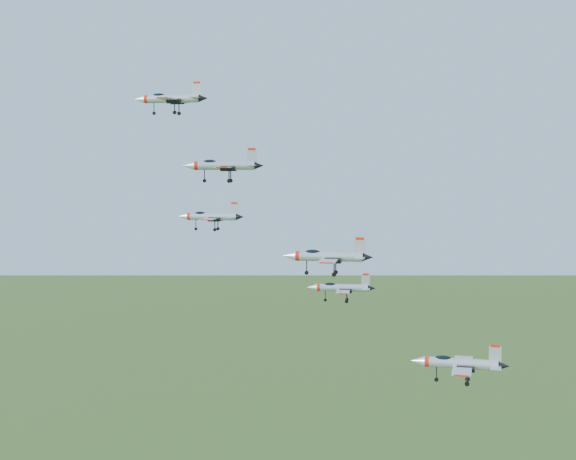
# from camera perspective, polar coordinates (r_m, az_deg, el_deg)

# --- Properties ---
(jet_lead) EXTENTS (12.92, 10.61, 3.47)m
(jet_lead) POSITION_cam_1_polar(r_m,az_deg,el_deg) (137.39, -8.41, 9.23)
(jet_lead) COLOR #B6BAC3
(jet_left_high) EXTENTS (10.67, 8.75, 2.86)m
(jet_left_high) POSITION_cam_1_polar(r_m,az_deg,el_deg) (125.84, -5.57, 0.97)
(jet_left_high) COLOR #B6BAC3
(jet_right_high) EXTENTS (10.43, 8.70, 2.79)m
(jet_right_high) POSITION_cam_1_polar(r_m,az_deg,el_deg) (102.05, -4.71, 4.60)
(jet_right_high) COLOR #B6BAC3
(jet_left_low) EXTENTS (11.23, 9.29, 3.00)m
(jet_left_low) POSITION_cam_1_polar(r_m,az_deg,el_deg) (130.37, 3.74, -4.11)
(jet_left_low) COLOR #B6BAC3
(jet_right_low) EXTENTS (13.06, 10.72, 3.50)m
(jet_right_low) POSITION_cam_1_polar(r_m,az_deg,el_deg) (114.26, 2.74, -1.87)
(jet_right_low) COLOR #B6BAC3
(jet_trail) EXTENTS (14.04, 11.62, 3.75)m
(jet_trail) POSITION_cam_1_polar(r_m,az_deg,el_deg) (118.74, 12.00, -9.24)
(jet_trail) COLOR #B6BAC3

